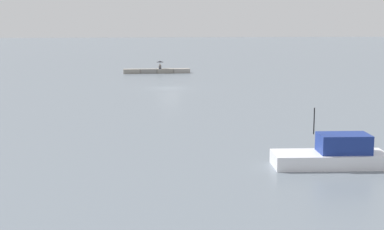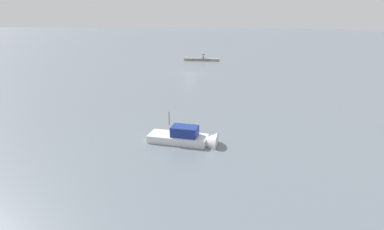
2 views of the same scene
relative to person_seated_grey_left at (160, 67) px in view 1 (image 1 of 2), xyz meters
name	(u,v)px [view 1 (image 1 of 2)]	position (x,y,z in m)	size (l,w,h in m)	color
ground_plane	(169,88)	(0.51, 20.76, -0.94)	(500.00, 500.00, 0.00)	slate
seawall_pier	(157,71)	(0.51, -0.09, -0.59)	(10.18, 1.46, 0.68)	gray
person_seated_grey_left	(160,67)	(0.00, 0.00, 0.00)	(0.40, 0.60, 0.73)	#1E2333
umbrella_open_black	(160,62)	(0.00, -0.02, 0.85)	(1.17, 1.17, 1.26)	black
motorboat_white_near	(351,159)	(-5.63, 59.07, -0.52)	(7.27, 2.81, 3.98)	silver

